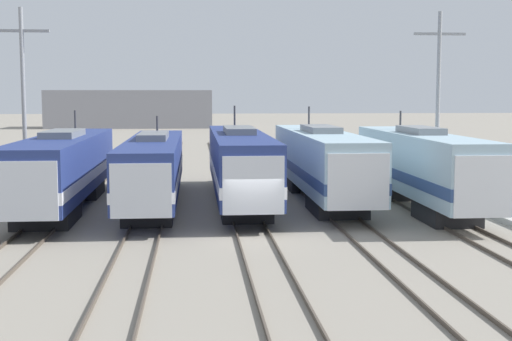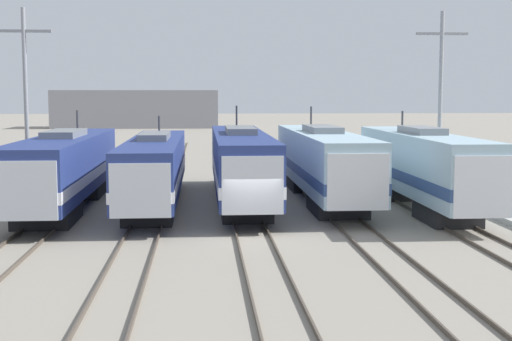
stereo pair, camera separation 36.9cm
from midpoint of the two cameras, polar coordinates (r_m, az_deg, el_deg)
The scene contains 14 objects.
ground_plane at distance 30.84m, azimuth 0.09°, elevation -5.32°, with size 400.00×400.00×0.00m, color gray.
rail_pair_far_left at distance 31.57m, azimuth -17.46°, elevation -5.20°, with size 1.50×120.00×0.15m.
rail_pair_center_left at distance 30.83m, azimuth -8.79°, elevation -5.25°, with size 1.51×120.00×0.15m.
rail_pair_center at distance 30.82m, azimuth 0.09°, elevation -5.18°, with size 1.51×120.00×0.15m.
rail_pair_center_right at distance 31.54m, azimuth 8.77°, elevation -4.99°, with size 1.51×120.00×0.15m.
rail_pair_far_right at distance 32.93m, azimuth 16.88°, elevation -4.72°, with size 1.50×120.00×0.15m.
locomotive_far_left at distance 39.06m, azimuth -14.89°, elevation 0.11°, with size 3.14×18.66×5.18m.
locomotive_center_left at distance 39.13m, azimuth -7.85°, elevation 0.13°, with size 2.82×19.24×4.82m.
locomotive_center at distance 39.85m, azimuth -0.95°, elevation 0.48°, with size 2.94×19.81×5.41m.
locomotive_center_right at distance 40.87m, azimuth 5.68°, elevation 0.61°, with size 3.08×19.37×5.35m.
locomotive_far_right at distance 38.60m, azimuth 13.56°, elevation 0.20°, with size 2.76×17.03×5.16m.
catenary_tower_left at distance 42.96m, azimuth -17.70°, elevation 5.62°, with size 3.12×0.24×11.01m.
catenary_tower_right at distance 44.21m, azimuth 14.76°, elevation 5.71°, with size 3.12×0.24×11.01m.
depot_building at distance 134.58m, azimuth -9.44°, elevation 4.88°, with size 29.96×10.75×6.88m.
Camera 2 is at (-2.13, -30.15, 6.10)m, focal length 50.00 mm.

